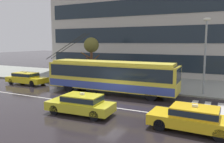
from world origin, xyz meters
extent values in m
plane|color=#272125|center=(0.00, 0.00, 0.00)|extent=(160.00, 160.00, 0.00)
cube|color=gray|center=(0.00, 9.47, 0.07)|extent=(80.00, 10.00, 0.14)
cube|color=beige|center=(6.12, 1.23, 0.00)|extent=(0.44, 4.40, 0.01)
cube|color=beige|center=(7.02, 1.23, 0.00)|extent=(0.44, 4.40, 0.01)
cube|color=beige|center=(7.92, 1.23, 0.00)|extent=(0.44, 4.40, 0.01)
cube|color=silver|center=(0.00, -1.20, 0.00)|extent=(72.00, 0.14, 0.01)
cube|color=yellow|center=(-1.08, 2.87, 1.54)|extent=(11.86, 2.62, 2.24)
cube|color=yellow|center=(-1.08, 2.87, 2.76)|extent=(11.14, 2.37, 0.20)
cube|color=#1E2833|center=(-1.08, 2.87, 1.99)|extent=(11.38, 2.65, 1.03)
cube|color=#3C4EA6|center=(-1.08, 2.87, 0.82)|extent=(11.74, 2.65, 0.63)
cube|color=#1E2833|center=(4.78, 2.93, 1.99)|extent=(0.15, 2.19, 1.12)
cube|color=black|center=(4.63, 2.93, 2.56)|extent=(0.18, 1.89, 0.28)
cylinder|color=black|center=(-5.76, 3.16, 4.11)|extent=(4.65, 0.11, 2.55)
cylinder|color=black|center=(-5.76, 2.46, 4.11)|extent=(4.65, 0.11, 2.55)
cylinder|color=black|center=(2.93, 4.01, 0.52)|extent=(1.04, 0.31, 1.04)
cylinder|color=black|center=(2.95, 1.82, 0.52)|extent=(1.04, 0.31, 1.04)
cylinder|color=black|center=(-4.88, 3.92, 0.52)|extent=(1.04, 0.31, 1.04)
cylinder|color=black|center=(-4.86, 1.73, 0.52)|extent=(1.04, 0.31, 1.04)
cube|color=yellow|center=(-11.22, 2.77, 0.51)|extent=(4.63, 1.88, 0.55)
cube|color=yellow|center=(-11.40, 2.77, 1.02)|extent=(2.51, 1.59, 0.48)
cube|color=#1E2833|center=(-11.40, 2.77, 1.05)|extent=(2.56, 1.61, 0.31)
cube|color=silver|center=(-11.40, 2.77, 1.33)|extent=(0.28, 0.17, 0.12)
cylinder|color=black|center=(-9.72, 3.60, 0.31)|extent=(0.62, 0.21, 0.62)
cylinder|color=black|center=(-9.69, 2.00, 0.31)|extent=(0.62, 0.21, 0.62)
cylinder|color=black|center=(-12.75, 3.54, 0.31)|extent=(0.62, 0.21, 0.62)
cylinder|color=black|center=(-12.72, 1.95, 0.31)|extent=(0.62, 0.21, 0.62)
cube|color=yellow|center=(6.52, -3.15, 0.51)|extent=(4.33, 1.99, 0.55)
cube|color=yellow|center=(6.70, -3.15, 1.02)|extent=(2.36, 1.66, 0.48)
cube|color=#1E2833|center=(6.70, -3.15, 1.05)|extent=(2.41, 1.68, 0.31)
cube|color=silver|center=(6.70, -3.15, 1.33)|extent=(0.29, 0.17, 0.12)
cylinder|color=black|center=(5.09, -3.90, 0.31)|extent=(0.63, 0.22, 0.62)
cylinder|color=black|center=(5.15, -2.28, 0.31)|extent=(0.63, 0.22, 0.62)
cylinder|color=black|center=(7.90, -4.01, 0.31)|extent=(0.63, 0.22, 0.62)
cylinder|color=black|center=(7.96, -2.39, 0.31)|extent=(0.63, 0.22, 0.62)
cube|color=yellow|center=(-0.16, -3.40, 0.51)|extent=(4.38, 1.95, 0.55)
cube|color=yellow|center=(0.01, -3.39, 1.02)|extent=(2.39, 1.62, 0.48)
cube|color=#1E2833|center=(0.01, -3.39, 1.05)|extent=(2.44, 1.63, 0.31)
cube|color=silver|center=(0.01, -3.39, 1.33)|extent=(0.29, 0.17, 0.12)
cylinder|color=black|center=(-1.55, -4.24, 0.31)|extent=(0.63, 0.23, 0.62)
cylinder|color=black|center=(-1.62, -2.69, 0.31)|extent=(0.63, 0.23, 0.62)
cylinder|color=black|center=(1.29, -4.11, 0.31)|extent=(0.63, 0.23, 0.62)
cylinder|color=black|center=(1.22, -2.55, 0.31)|extent=(0.63, 0.23, 0.62)
cylinder|color=gray|center=(-0.74, 5.51, 1.29)|extent=(0.08, 0.08, 2.30)
cylinder|color=gray|center=(-4.58, 5.51, 1.29)|extent=(0.08, 0.08, 2.30)
cylinder|color=gray|center=(-0.74, 6.75, 1.29)|extent=(0.08, 0.08, 2.30)
cylinder|color=gray|center=(-4.58, 6.75, 1.29)|extent=(0.08, 0.08, 2.30)
cube|color=#99ADB2|center=(-2.66, 6.75, 1.34)|extent=(3.64, 0.04, 1.84)
cube|color=#B2B2B7|center=(-2.66, 6.13, 2.48)|extent=(4.13, 1.54, 0.08)
cube|color=brown|center=(-2.66, 6.44, 0.59)|extent=(2.68, 0.36, 0.08)
cylinder|color=navy|center=(-5.25, 7.49, 0.58)|extent=(0.14, 0.14, 0.89)
cylinder|color=navy|center=(-5.13, 7.39, 0.58)|extent=(0.14, 0.14, 0.89)
cylinder|color=navy|center=(-5.19, 7.44, 1.32)|extent=(0.51, 0.51, 0.59)
sphere|color=tan|center=(-5.19, 7.44, 1.73)|extent=(0.23, 0.23, 0.23)
cone|color=#CB2D67|center=(-5.29, 7.52, 2.03)|extent=(1.40, 1.40, 0.27)
cylinder|color=#333333|center=(-5.29, 7.52, 1.51)|extent=(0.02, 0.02, 0.76)
cylinder|color=#4B4049|center=(3.24, 7.37, 0.57)|extent=(0.14, 0.14, 0.86)
cylinder|color=#4B4049|center=(3.20, 7.21, 0.57)|extent=(0.14, 0.14, 0.86)
cylinder|color=#53352C|center=(3.22, 7.29, 1.32)|extent=(0.45, 0.45, 0.64)
sphere|color=tan|center=(3.22, 7.29, 1.76)|extent=(0.23, 0.23, 0.23)
cylinder|color=#544044|center=(-0.69, 5.78, 0.53)|extent=(0.14, 0.14, 0.79)
cylinder|color=#544044|center=(-0.73, 5.93, 0.53)|extent=(0.14, 0.14, 0.79)
cylinder|color=maroon|center=(-0.71, 5.86, 1.21)|extent=(0.44, 0.44, 0.56)
sphere|color=tan|center=(-0.71, 5.86, 1.60)|extent=(0.22, 0.22, 0.22)
cone|color=red|center=(-0.74, 5.97, 1.89)|extent=(1.40, 1.40, 0.28)
cylinder|color=#333333|center=(-0.74, 5.97, 1.38)|extent=(0.02, 0.02, 0.74)
cylinder|color=#4B563B|center=(1.17, 6.91, 0.56)|extent=(0.14, 0.14, 0.84)
cylinder|color=#4B563B|center=(1.25, 7.04, 0.56)|extent=(0.14, 0.14, 0.84)
cylinder|color=#50454E|center=(1.21, 6.97, 1.26)|extent=(0.50, 0.50, 0.56)
sphere|color=#E3B177|center=(1.21, 6.97, 1.64)|extent=(0.20, 0.20, 0.20)
cone|color=red|center=(1.27, 7.08, 1.93)|extent=(1.45, 1.45, 0.28)
cylinder|color=#333333|center=(1.27, 7.08, 1.42)|extent=(0.02, 0.02, 0.72)
cylinder|color=#8D949B|center=(6.48, 5.42, 3.22)|extent=(0.16, 0.16, 6.17)
ellipsoid|color=silver|center=(6.48, 5.42, 6.43)|extent=(0.60, 0.32, 0.24)
cylinder|color=brown|center=(-6.12, 7.91, 1.88)|extent=(0.28, 0.28, 3.48)
cylinder|color=brown|center=(-5.89, 8.43, 2.60)|extent=(0.59, 1.15, 0.87)
cylinder|color=brown|center=(-6.09, 7.32, 2.48)|extent=(0.17, 1.26, 0.77)
cylinder|color=brown|center=(-6.21, 7.51, 2.83)|extent=(0.32, 0.90, 0.51)
cylinder|color=brown|center=(-6.60, 7.55, 2.96)|extent=(1.10, 0.88, 0.92)
sphere|color=brown|center=(-6.12, 7.91, 4.22)|extent=(1.76, 1.76, 1.76)
cube|color=#1E2833|center=(-3.86, 13.40, 1.94)|extent=(24.18, 0.06, 2.12)
cube|color=#1E2833|center=(-3.86, 13.40, 5.48)|extent=(24.18, 0.06, 2.12)
cube|color=#1E2833|center=(-3.86, 13.40, 9.02)|extent=(24.18, 0.06, 2.12)
camera|label=1|loc=(7.83, -15.18, 4.56)|focal=36.57mm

